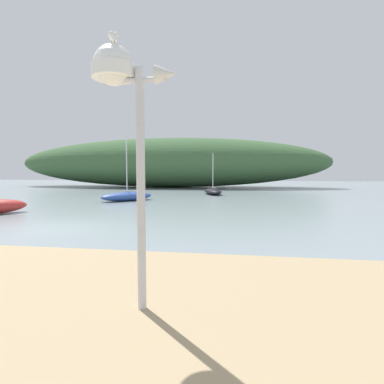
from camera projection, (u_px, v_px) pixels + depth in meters
ground_plane at (64, 228)px, 11.39m from camera, size 120.00×120.00×0.00m
distant_hill at (168, 163)px, 41.24m from camera, size 43.06×10.79×6.69m
mast_structure at (122, 88)px, 4.07m from camera, size 1.18×0.59×3.65m
seagull_on_radar at (113, 36)px, 4.05m from camera, size 0.11×0.28×0.20m
sailboat_far_left at (213, 191)px, 27.89m from camera, size 2.45×4.04×3.84m
sailboat_by_sandbar at (127, 196)px, 21.80m from camera, size 3.68×3.90×4.71m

